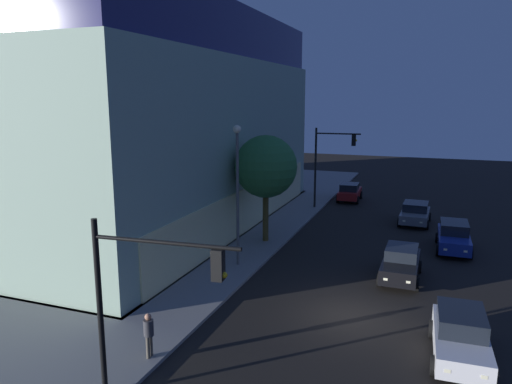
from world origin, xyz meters
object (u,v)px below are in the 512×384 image
at_px(traffic_light_far_corner, 329,156).
at_px(car_white, 461,335).
at_px(car_black, 401,263).
at_px(car_blue, 454,236).
at_px(traffic_light_near_corner, 144,285).
at_px(sidewalk_tree, 266,167).
at_px(street_lamp_sidewalk, 237,178).
at_px(pedestrian_waiting, 149,331).
at_px(car_red, 350,192).
at_px(modern_building, 75,120).
at_px(car_grey, 415,213).

height_order(traffic_light_far_corner, car_white, traffic_light_far_corner).
relative_size(car_black, car_blue, 0.94).
bearing_deg(traffic_light_near_corner, traffic_light_far_corner, 0.84).
bearing_deg(sidewalk_tree, street_lamp_sidewalk, -179.17).
height_order(traffic_light_near_corner, car_blue, traffic_light_near_corner).
bearing_deg(car_blue, pedestrian_waiting, 148.96).
xyz_separation_m(car_black, car_red, (18.38, 5.73, -0.01)).
bearing_deg(car_white, sidewalk_tree, 45.98).
distance_m(modern_building, car_black, 26.79).
height_order(street_lamp_sidewalk, car_red, street_lamp_sidewalk).
height_order(traffic_light_far_corner, street_lamp_sidewalk, street_lamp_sidewalk).
relative_size(traffic_light_far_corner, car_blue, 1.44).
height_order(traffic_light_near_corner, car_red, traffic_light_near_corner).
height_order(pedestrian_waiting, car_grey, pedestrian_waiting).
height_order(modern_building, car_white, modern_building).
distance_m(car_black, car_red, 19.25).
bearing_deg(sidewalk_tree, pedestrian_waiting, -176.79).
height_order(sidewalk_tree, car_white, sidewalk_tree).
bearing_deg(modern_building, traffic_light_far_corner, -65.37).
bearing_deg(car_grey, street_lamp_sidewalk, 146.30).
bearing_deg(car_black, car_red, 17.31).
bearing_deg(car_black, traffic_light_near_corner, 154.33).
height_order(traffic_light_near_corner, street_lamp_sidewalk, street_lamp_sidewalk).
bearing_deg(pedestrian_waiting, modern_building, 45.49).
bearing_deg(pedestrian_waiting, car_blue, -31.04).
xyz_separation_m(modern_building, traffic_light_far_corner, (8.43, -18.39, -3.00)).
bearing_deg(car_red, sidewalk_tree, 168.81).
bearing_deg(car_blue, traffic_light_far_corner, 49.98).
xyz_separation_m(traffic_light_near_corner, car_blue, (19.66, -9.21, -3.02)).
relative_size(traffic_light_far_corner, pedestrian_waiting, 4.05).
bearing_deg(street_lamp_sidewalk, modern_building, 67.02).
bearing_deg(car_white, car_blue, -0.70).
xyz_separation_m(traffic_light_near_corner, car_grey, (25.43, -6.71, -3.07)).
relative_size(traffic_light_far_corner, street_lamp_sidewalk, 0.87).
bearing_deg(car_grey, traffic_light_near_corner, 165.22).
bearing_deg(pedestrian_waiting, traffic_light_far_corner, -2.09).
distance_m(traffic_light_near_corner, street_lamp_sidewalk, 12.45).
bearing_deg(street_lamp_sidewalk, car_grey, -33.70).
bearing_deg(pedestrian_waiting, traffic_light_near_corner, -147.87).
bearing_deg(traffic_light_near_corner, pedestrian_waiting, 32.13).
relative_size(sidewalk_tree, pedestrian_waiting, 4.14).
height_order(sidewalk_tree, pedestrian_waiting, sidewalk_tree).
distance_m(sidewalk_tree, car_grey, 12.90).
bearing_deg(pedestrian_waiting, car_red, -4.04).
bearing_deg(car_red, traffic_light_far_corner, 164.26).
relative_size(modern_building, car_white, 6.79).
bearing_deg(car_black, sidewalk_tree, 67.77).
relative_size(traffic_light_near_corner, pedestrian_waiting, 3.40).
height_order(car_black, car_red, car_black).
xyz_separation_m(traffic_light_far_corner, car_red, (4.15, -1.17, -3.70)).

